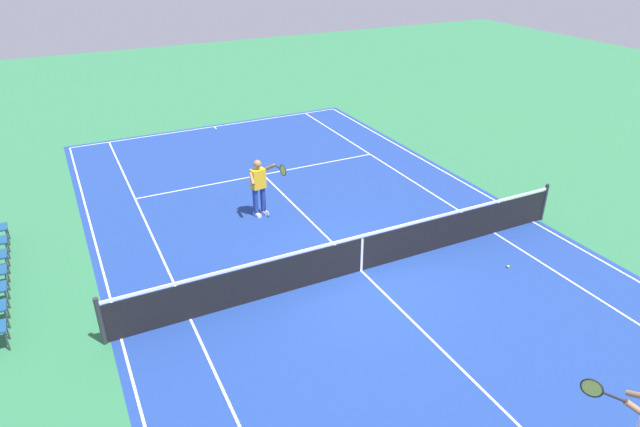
% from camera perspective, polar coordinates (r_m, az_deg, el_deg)
% --- Properties ---
extents(ground_plane, '(60.00, 60.00, 0.00)m').
position_cam_1_polar(ground_plane, '(13.26, 4.23, -5.88)').
color(ground_plane, '#2D7247').
extents(court_slab, '(24.20, 11.40, 0.00)m').
position_cam_1_polar(court_slab, '(13.26, 4.23, -5.87)').
color(court_slab, navy).
rests_on(court_slab, ground_plane).
extents(court_line_markings, '(23.85, 11.05, 0.01)m').
position_cam_1_polar(court_line_markings, '(13.26, 4.23, -5.86)').
color(court_line_markings, white).
rests_on(court_line_markings, ground_plane).
extents(tennis_net, '(0.10, 11.70, 1.08)m').
position_cam_1_polar(tennis_net, '(13.00, 4.30, -4.06)').
color(tennis_net, '#2D2D33').
rests_on(tennis_net, ground_plane).
extents(tennis_player_near, '(1.02, 0.82, 1.70)m').
position_cam_1_polar(tennis_player_near, '(15.41, -6.26, 2.97)').
color(tennis_player_near, navy).
rests_on(tennis_player_near, ground_plane).
extents(tennis_ball, '(0.07, 0.07, 0.07)m').
position_cam_1_polar(tennis_ball, '(14.06, 18.79, -5.19)').
color(tennis_ball, '#CCE01E').
rests_on(tennis_ball, ground_plane).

